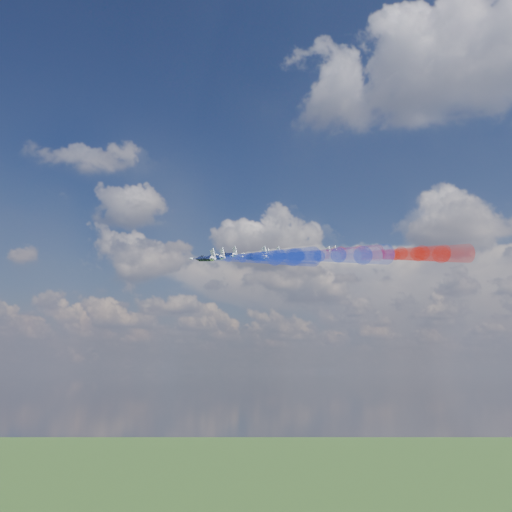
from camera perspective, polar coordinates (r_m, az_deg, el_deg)
The scene contains 16 objects.
jet_lead at distance 192.21m, azimuth -2.69°, elevation 0.09°, with size 10.35×12.93×3.45m, color black, non-canonical shape.
trail_lead at distance 168.54m, azimuth 1.76°, elevation 0.22°, with size 4.31×43.55×4.31m, color white, non-canonical shape.
jet_inner_left at distance 176.08m, azimuth -3.96°, elevation -0.14°, with size 10.35×12.93×3.45m, color black, non-canonical shape.
trail_inner_left at distance 152.14m, azimuth 0.77°, elevation -0.03°, with size 4.31×43.55×4.31m, color #1730C8, non-canonical shape.
jet_inner_right at distance 186.46m, azimuth 1.46°, elevation 0.05°, with size 10.35×12.93×3.45m, color black, non-canonical shape.
trail_inner_right at distance 163.96m, azimuth 6.63°, elevation 0.18°, with size 4.31×43.55×4.31m, color red, non-canonical shape.
jet_outer_left at distance 161.65m, azimuth -4.90°, elevation -0.28°, with size 10.35×12.93×3.45m, color black, non-canonical shape.
trail_outer_left at distance 137.53m, azimuth 0.17°, elevation -0.18°, with size 4.31×43.55×4.31m, color #1730C8, non-canonical shape.
jet_center_third at distance 172.03m, azimuth 0.39°, elevation -0.22°, with size 10.35×12.93×3.45m, color black, non-canonical shape.
trail_center_third at distance 149.29m, azimuth 5.91°, elevation -0.12°, with size 4.31×43.55×4.31m, color white, non-canonical shape.
jet_outer_right at distance 183.43m, azimuth 6.23°, elevation 0.03°, with size 10.35×12.93×3.45m, color black, non-canonical shape.
trail_outer_right at distance 162.43m, azimuth 12.12°, elevation 0.16°, with size 4.31×43.55×4.31m, color red, non-canonical shape.
jet_rear_left at distance 155.59m, azimuth -0.02°, elevation -0.10°, with size 10.35×12.93×3.45m, color black, non-canonical shape.
trail_rear_left at distance 132.82m, azimuth 6.12°, elevation 0.03°, with size 4.31×43.55×4.31m, color #1730C8, non-canonical shape.
jet_rear_right at distance 166.88m, azimuth 6.71°, elevation -0.02°, with size 10.35×12.93×3.45m, color black, non-canonical shape.
trail_rear_right at distance 146.15m, azimuth 13.33°, elevation 0.12°, with size 4.31×43.55×4.31m, color red, non-canonical shape.
Camera 1 is at (78.71, -159.17, 109.18)m, focal length 41.17 mm.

